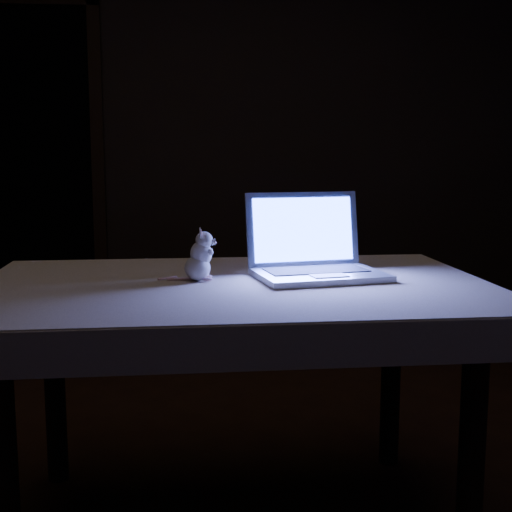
{
  "coord_description": "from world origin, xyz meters",
  "views": [
    {
      "loc": [
        0.02,
        -2.06,
        1.12
      ],
      "look_at": [
        0.2,
        -0.03,
        0.82
      ],
      "focal_mm": 48.0,
      "sensor_mm": 36.0,
      "label": 1
    }
  ],
  "objects": [
    {
      "name": "plush_mouse",
      "position": [
        0.02,
        -0.04,
        0.83
      ],
      "size": [
        0.13,
        0.13,
        0.16
      ],
      "primitive_type": null,
      "rotation": [
        0.0,
        0.0,
        0.14
      ],
      "color": "silver",
      "rests_on": "tablecloth"
    },
    {
      "name": "tablecloth",
      "position": [
        0.17,
        -0.04,
        0.7
      ],
      "size": [
        1.67,
        1.29,
        0.11
      ],
      "primitive_type": null,
      "rotation": [
        0.0,
        0.0,
        0.21
      ],
      "color": "beige",
      "rests_on": "table"
    },
    {
      "name": "floor",
      "position": [
        0.0,
        0.0,
        0.0
      ],
      "size": [
        5.0,
        5.0,
        0.0
      ],
      "primitive_type": "plane",
      "color": "black",
      "rests_on": "ground"
    },
    {
      "name": "back_wall",
      "position": [
        0.0,
        2.5,
        1.3
      ],
      "size": [
        4.5,
        0.04,
        2.6
      ],
      "primitive_type": "cube",
      "color": "black",
      "rests_on": "ground"
    },
    {
      "name": "table",
      "position": [
        0.13,
        -0.08,
        0.37
      ],
      "size": [
        1.41,
        0.93,
        0.74
      ],
      "primitive_type": null,
      "rotation": [
        0.0,
        0.0,
        0.02
      ],
      "color": "black",
      "rests_on": "floor"
    },
    {
      "name": "doorway",
      "position": [
        -1.1,
        2.5,
        1.06
      ],
      "size": [
        1.06,
        0.36,
        2.13
      ],
      "primitive_type": null,
      "color": "black",
      "rests_on": "back_wall"
    },
    {
      "name": "laptop",
      "position": [
        0.39,
        -0.04,
        0.88
      ],
      "size": [
        0.43,
        0.4,
        0.26
      ],
      "primitive_type": null,
      "rotation": [
        0.0,
        0.0,
        0.19
      ],
      "color": "#A4A4A8",
      "rests_on": "tablecloth"
    }
  ]
}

